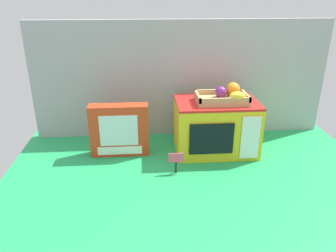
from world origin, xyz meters
name	(u,v)px	position (x,y,z in m)	size (l,w,h in m)	color
ground_plane	(185,151)	(0.00, 0.00, 0.00)	(1.70, 1.70, 0.00)	#219E54
display_back_panel	(181,80)	(0.00, 0.24, 0.32)	(1.61, 0.03, 0.64)	#A0A3A8
toy_microwave	(216,126)	(0.15, 0.00, 0.13)	(0.40, 0.27, 0.27)	yellow
food_groups_crate	(225,96)	(0.19, -0.02, 0.30)	(0.25, 0.16, 0.09)	tan
cookie_set_box	(119,130)	(-0.33, -0.01, 0.13)	(0.29, 0.08, 0.26)	red
price_sign	(176,160)	(-0.07, -0.22, 0.07)	(0.07, 0.01, 0.10)	black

